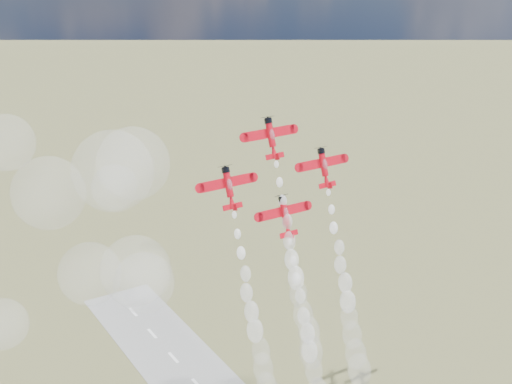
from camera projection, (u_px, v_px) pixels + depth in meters
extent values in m
cylinder|color=#B80916|center=(271.00, 134.00, 164.88)|extent=(1.58, 3.49, 6.07)
cylinder|color=black|center=(268.00, 121.00, 164.67)|extent=(1.81, 2.09, 1.68)
cube|color=#B80916|center=(269.00, 133.00, 165.20)|extent=(13.80, 1.00, 2.21)
cube|color=white|center=(256.00, 136.00, 163.49)|extent=(5.43, 0.24, 0.60)
cube|color=white|center=(283.00, 131.00, 167.15)|extent=(5.43, 0.24, 0.60)
cube|color=#B80916|center=(275.00, 156.00, 165.06)|extent=(4.98, 0.55, 1.22)
cube|color=#B80916|center=(277.00, 157.00, 164.34)|extent=(0.16, 2.31, 2.04)
ellipsoid|color=silver|center=(272.00, 135.00, 164.34)|extent=(1.24, 2.00, 3.02)
cone|color=#B80916|center=(274.00, 152.00, 165.10)|extent=(1.58, 2.49, 3.31)
cylinder|color=#B80916|center=(228.00, 184.00, 158.99)|extent=(1.58, 3.49, 6.07)
cylinder|color=black|center=(226.00, 170.00, 158.79)|extent=(1.81, 2.09, 1.68)
cube|color=#B80916|center=(227.00, 183.00, 159.31)|extent=(13.80, 1.00, 2.21)
cube|color=white|center=(212.00, 186.00, 157.60)|extent=(5.43, 0.24, 0.60)
cube|color=white|center=(241.00, 180.00, 161.26)|extent=(5.43, 0.24, 0.60)
cube|color=#B80916|center=(233.00, 206.00, 159.17)|extent=(4.98, 0.55, 1.22)
cube|color=#B80916|center=(235.00, 207.00, 158.45)|extent=(0.16, 2.31, 2.04)
ellipsoid|color=silver|center=(230.00, 184.00, 158.46)|extent=(1.24, 2.00, 3.02)
cone|color=#B80916|center=(232.00, 202.00, 159.21)|extent=(1.58, 2.49, 3.31)
cylinder|color=#B80916|center=(323.00, 164.00, 171.96)|extent=(1.58, 3.49, 6.07)
cylinder|color=black|center=(321.00, 151.00, 171.76)|extent=(1.81, 2.09, 1.68)
cube|color=#B80916|center=(322.00, 163.00, 172.28)|extent=(13.80, 1.00, 2.21)
cube|color=white|center=(309.00, 166.00, 170.57)|extent=(5.43, 0.24, 0.60)
cube|color=white|center=(334.00, 160.00, 174.23)|extent=(5.43, 0.24, 0.60)
cube|color=#B80916|center=(327.00, 185.00, 172.14)|extent=(4.98, 0.55, 1.22)
cube|color=#B80916|center=(330.00, 186.00, 171.42)|extent=(0.16, 2.31, 2.04)
ellipsoid|color=silver|center=(325.00, 164.00, 171.43)|extent=(1.24, 2.00, 3.02)
cone|color=#B80916|center=(327.00, 181.00, 172.18)|extent=(1.58, 2.49, 3.31)
cylinder|color=#B80916|center=(285.00, 213.00, 166.08)|extent=(1.58, 3.49, 6.07)
cylinder|color=black|center=(282.00, 199.00, 165.87)|extent=(1.81, 2.09, 1.68)
cube|color=#B80916|center=(284.00, 211.00, 166.40)|extent=(13.80, 1.00, 2.21)
cube|color=white|center=(270.00, 214.00, 164.68)|extent=(5.43, 0.24, 0.60)
cube|color=white|center=(296.00, 208.00, 168.35)|extent=(5.43, 0.24, 0.60)
cube|color=#B80916|center=(289.00, 234.00, 166.26)|extent=(4.98, 0.55, 1.22)
cube|color=#B80916|center=(291.00, 235.00, 165.53)|extent=(0.16, 2.31, 2.04)
ellipsoid|color=silver|center=(286.00, 213.00, 165.54)|extent=(1.24, 2.00, 3.02)
cone|color=#B80916|center=(288.00, 230.00, 166.30)|extent=(1.58, 2.49, 3.31)
sphere|color=white|center=(276.00, 164.00, 165.34)|extent=(1.03, 1.03, 1.03)
sphere|color=white|center=(280.00, 182.00, 165.43)|extent=(1.44, 1.44, 1.44)
sphere|color=white|center=(283.00, 201.00, 165.98)|extent=(1.86, 1.86, 1.86)
sphere|color=white|center=(287.00, 222.00, 166.16)|extent=(2.28, 2.28, 2.28)
sphere|color=white|center=(289.00, 241.00, 166.17)|extent=(2.70, 2.70, 2.70)
sphere|color=white|center=(292.00, 260.00, 166.86)|extent=(3.12, 3.12, 3.12)
sphere|color=white|center=(296.00, 278.00, 166.75)|extent=(3.53, 3.53, 3.53)
sphere|color=white|center=(298.00, 294.00, 167.18)|extent=(3.95, 3.95, 3.95)
sphere|color=white|center=(303.00, 315.00, 167.92)|extent=(4.37, 4.37, 4.37)
sphere|color=white|center=(309.00, 332.00, 167.95)|extent=(4.79, 4.79, 4.79)
sphere|color=white|center=(311.00, 352.00, 168.25)|extent=(5.21, 5.21, 5.21)
sphere|color=white|center=(234.00, 215.00, 159.41)|extent=(1.03, 1.03, 1.03)
sphere|color=white|center=(238.00, 234.00, 159.70)|extent=(1.44, 1.44, 1.44)
sphere|color=white|center=(241.00, 253.00, 160.18)|extent=(1.86, 1.86, 1.86)
sphere|color=white|center=(246.00, 274.00, 160.47)|extent=(2.28, 2.28, 2.28)
sphere|color=white|center=(246.00, 293.00, 160.73)|extent=(2.70, 2.70, 2.70)
sphere|color=white|center=(251.00, 312.00, 160.33)|extent=(3.12, 3.12, 3.12)
sphere|color=white|center=(255.00, 330.00, 161.25)|extent=(3.53, 3.53, 3.53)
sphere|color=white|center=(261.00, 351.00, 161.58)|extent=(3.95, 3.95, 3.95)
sphere|color=white|center=(263.00, 368.00, 161.49)|extent=(4.37, 4.37, 4.37)
sphere|color=white|center=(328.00, 192.00, 172.51)|extent=(1.03, 1.03, 1.03)
sphere|color=white|center=(332.00, 209.00, 172.84)|extent=(1.44, 1.44, 1.44)
sphere|color=white|center=(334.00, 228.00, 173.03)|extent=(1.86, 1.86, 1.86)
sphere|color=white|center=(339.00, 247.00, 173.28)|extent=(2.28, 2.28, 2.28)
sphere|color=white|center=(340.00, 265.00, 173.83)|extent=(2.70, 2.70, 2.70)
sphere|color=white|center=(345.00, 283.00, 173.56)|extent=(3.12, 3.12, 3.12)
sphere|color=white|center=(348.00, 301.00, 173.96)|extent=(3.53, 3.53, 3.53)
sphere|color=white|center=(349.00, 317.00, 174.20)|extent=(3.95, 3.95, 3.95)
sphere|color=white|center=(352.00, 335.00, 174.48)|extent=(4.37, 4.37, 4.37)
sphere|color=white|center=(356.00, 354.00, 174.93)|extent=(4.79, 4.79, 4.79)
sphere|color=white|center=(359.00, 370.00, 175.25)|extent=(5.21, 5.21, 5.21)
sphere|color=white|center=(290.00, 242.00, 166.64)|extent=(1.03, 1.03, 1.03)
sphere|color=white|center=(293.00, 261.00, 166.60)|extent=(1.44, 1.44, 1.44)
sphere|color=white|center=(296.00, 279.00, 167.29)|extent=(1.86, 1.86, 1.86)
sphere|color=white|center=(300.00, 296.00, 167.66)|extent=(2.28, 2.28, 2.28)
sphere|color=white|center=(304.00, 316.00, 168.05)|extent=(2.70, 2.70, 2.70)
sphere|color=white|center=(308.00, 333.00, 168.14)|extent=(3.12, 3.12, 3.12)
sphere|color=white|center=(309.00, 351.00, 168.47)|extent=(3.53, 3.53, 3.53)
sphere|color=white|center=(314.00, 371.00, 169.05)|extent=(3.95, 3.95, 3.95)
sphere|color=white|center=(90.00, 274.00, 178.77)|extent=(16.08, 16.08, 16.08)
sphere|color=white|center=(113.00, 171.00, 159.66)|extent=(18.60, 18.60, 18.60)
sphere|color=white|center=(7.00, 143.00, 157.07)|extent=(12.66, 12.66, 12.66)
sphere|color=white|center=(133.00, 164.00, 161.16)|extent=(16.82, 16.82, 16.82)
sphere|color=white|center=(136.00, 271.00, 166.19)|extent=(16.72, 16.72, 16.72)
sphere|color=white|center=(3.00, 324.00, 150.12)|extent=(10.88, 10.88, 10.88)
sphere|color=white|center=(114.00, 187.00, 158.88)|extent=(10.32, 10.32, 10.32)
sphere|color=white|center=(49.00, 193.00, 166.78)|extent=(17.48, 17.48, 17.48)
sphere|color=white|center=(144.00, 283.00, 165.65)|extent=(14.36, 14.36, 14.36)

